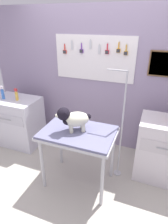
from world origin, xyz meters
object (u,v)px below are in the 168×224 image
Objects in this scene: grooming_arm at (121,132)px; dog at (73,118)px; counter_left at (18,121)px; detangler_spray at (3,93)px; grooming_table at (78,137)px; cabinet_right at (162,150)px.

dog is at bearing -147.57° from grooming_arm.
dog reaches higher than counter_left.
grooming_arm is 6.85× the size of detangler_spray.
grooming_arm is 3.70× the size of dog.
cabinet_right is at bearing 27.14° from grooming_table.
dog is at bearing -153.99° from cabinet_right.
dog is 1.35m from cabinet_right.
grooming_arm reaches higher than grooming_table.
grooming_table is 2.21× the size of dog.
detangler_spray is (-2.61, -0.08, 0.51)m from cabinet_right.
dog is 0.47× the size of cabinet_right.
grooming_table is 0.27m from dog.
cabinet_right is at bearing 26.01° from dog.
cabinet_right is (1.04, 0.53, -0.29)m from grooming_table.
grooming_arm is at bearing -5.33° from counter_left.
cabinet_right reaches higher than counter_left.
counter_left is 0.56m from detangler_spray.
counter_left is 0.96× the size of cabinet_right.
grooming_arm is 2.06m from detangler_spray.
grooming_arm reaches higher than cabinet_right.
dog reaches higher than detangler_spray.
dog is 1.85× the size of detangler_spray.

